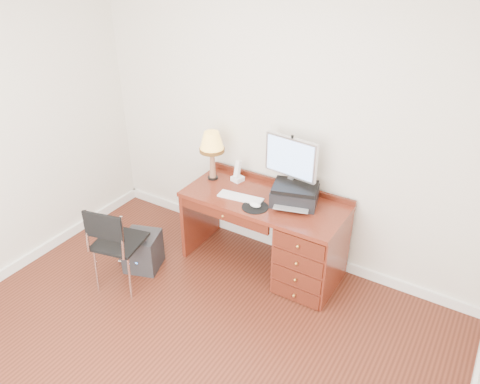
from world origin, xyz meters
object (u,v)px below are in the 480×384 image
Objects in this scene: printer at (295,194)px; chair at (113,239)px; desk at (295,240)px; monitor at (290,161)px; phone at (238,175)px; equipment_box at (143,251)px; leg_lamp at (212,145)px.

printer is 1.64m from chair.
printer is (-0.06, 0.08, 0.42)m from desk.
monitor is 1.24× the size of printer.
phone is (-0.65, 0.08, -0.03)m from printer.
monitor is at bearing 14.85° from equipment_box.
desk is 1.62m from chair.
phone is 0.58× the size of equipment_box.
equipment_box is (-1.23, -0.71, -0.65)m from printer.
leg_lamp reaches higher than chair.
phone is at bearing 167.27° from desk.
printer is 1.28× the size of equipment_box.
desk is 7.11× the size of phone.
monitor reaches higher than equipment_box.
chair is 2.33× the size of equipment_box.
monitor is 0.79m from leg_lamp.
chair reaches higher than equipment_box.
monitor reaches higher than printer.
phone is (0.23, 0.09, -0.30)m from leg_lamp.
desk is 0.83m from phone.
chair is at bearing -103.02° from phone.
leg_lamp is 0.39m from phone.
phone reaches higher than desk.
printer is at bearing 0.10° from leg_lamp.
chair is (-1.30, -0.96, 0.11)m from desk.
desk is at bearing 6.78° from equipment_box.
equipment_box is at bearing -165.92° from printer.
phone is 1.17m from equipment_box.
monitor is 2.77× the size of phone.
phone is 1.30m from chair.
equipment_box is at bearing -116.46° from leg_lamp.
desk is 1.17m from leg_lamp.
equipment_box is (-1.14, -0.77, -0.93)m from monitor.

